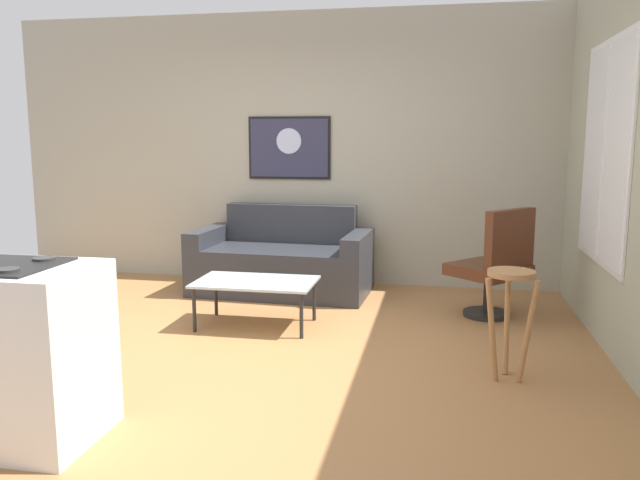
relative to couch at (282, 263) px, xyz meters
The scene contains 9 objects.
ground 1.91m from the couch, 86.24° to the right, with size 6.40×6.40×0.04m, color #A26F40.
back_wall 1.24m from the couch, 77.19° to the left, with size 6.40×0.05×2.80m, color #A5A18E.
right_wall 3.36m from the couch, 29.92° to the right, with size 0.05×6.40×2.80m, color #A1A38A.
couch is the anchor object (origin of this frame).
coffee_table 1.17m from the couch, 86.41° to the right, with size 0.97×0.59×0.38m.
armchair 2.09m from the couch, 15.74° to the right, with size 0.78×0.78×0.95m.
bar_stool 2.81m from the couch, 44.96° to the right, with size 0.34×0.33×0.71m.
wall_painting 1.24m from the couch, 94.92° to the left, with size 0.88×0.03×0.65m.
window 3.09m from the couch, 19.91° to the right, with size 0.03×1.36×1.65m.
Camera 1 is at (1.41, -4.10, 1.53)m, focal length 35.47 mm.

